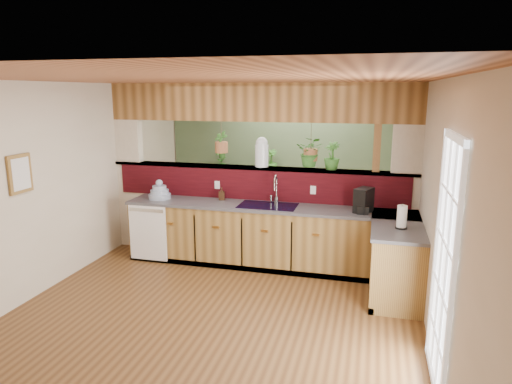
% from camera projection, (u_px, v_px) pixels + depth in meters
% --- Properties ---
extents(ground, '(4.60, 7.00, 0.01)m').
position_uv_depth(ground, '(231.00, 291.00, 5.78)').
color(ground, brown).
rests_on(ground, ground).
extents(ceiling, '(4.60, 7.00, 0.01)m').
position_uv_depth(ceiling, '(228.00, 81.00, 5.22)').
color(ceiling, brown).
rests_on(ceiling, ground).
extents(wall_back, '(4.60, 0.02, 2.60)m').
position_uv_depth(wall_back, '(285.00, 154.00, 8.81)').
color(wall_back, beige).
rests_on(wall_back, ground).
extents(wall_front, '(4.60, 0.02, 2.60)m').
position_uv_depth(wall_front, '(6.00, 342.00, 2.19)').
color(wall_front, beige).
rests_on(wall_front, ground).
extents(wall_left, '(0.02, 7.00, 2.60)m').
position_uv_depth(wall_left, '(65.00, 182.00, 6.07)').
color(wall_left, beige).
rests_on(wall_left, ground).
extents(wall_right, '(0.02, 7.00, 2.60)m').
position_uv_depth(wall_right, '(432.00, 203.00, 4.93)').
color(wall_right, beige).
rests_on(wall_right, ground).
extents(pass_through_partition, '(4.60, 0.21, 2.60)m').
position_uv_depth(pass_through_partition, '(259.00, 180.00, 6.79)').
color(pass_through_partition, beige).
rests_on(pass_through_partition, ground).
extents(pass_through_ledge, '(4.60, 0.21, 0.04)m').
position_uv_depth(pass_through_ledge, '(257.00, 168.00, 6.76)').
color(pass_through_ledge, brown).
rests_on(pass_through_ledge, ground).
extents(header_beam, '(4.60, 0.15, 0.55)m').
position_uv_depth(header_beam, '(257.00, 102.00, 6.55)').
color(header_beam, brown).
rests_on(header_beam, ground).
extents(sage_backwall, '(4.55, 0.02, 2.55)m').
position_uv_depth(sage_backwall, '(285.00, 154.00, 8.79)').
color(sage_backwall, '#526A48').
rests_on(sage_backwall, ground).
extents(countertop, '(4.14, 1.52, 0.90)m').
position_uv_depth(countertop, '(307.00, 242.00, 6.30)').
color(countertop, brown).
rests_on(countertop, ground).
extents(dishwasher, '(0.58, 0.03, 0.82)m').
position_uv_depth(dishwasher, '(148.00, 233.00, 6.67)').
color(dishwasher, white).
rests_on(dishwasher, ground).
extents(navy_sink, '(0.82, 0.50, 0.18)m').
position_uv_depth(navy_sink, '(268.00, 211.00, 6.46)').
color(navy_sink, black).
rests_on(navy_sink, countertop).
extents(french_door, '(0.06, 1.02, 2.16)m').
position_uv_depth(french_door, '(443.00, 268.00, 3.77)').
color(french_door, white).
rests_on(french_door, ground).
extents(framed_print, '(0.04, 0.35, 0.45)m').
position_uv_depth(framed_print, '(20.00, 174.00, 5.25)').
color(framed_print, brown).
rests_on(framed_print, wall_left).
extents(faucet, '(0.18, 0.18, 0.42)m').
position_uv_depth(faucet, '(276.00, 188.00, 6.53)').
color(faucet, '#B7B7B2').
rests_on(faucet, countertop).
extents(dish_stack, '(0.33, 0.33, 0.29)m').
position_uv_depth(dish_stack, '(160.00, 193.00, 6.85)').
color(dish_stack, '#92A1BC').
rests_on(dish_stack, countertop).
extents(soap_dispenser, '(0.10, 0.11, 0.19)m').
position_uv_depth(soap_dispenser, '(222.00, 194.00, 6.76)').
color(soap_dispenser, '#3D2716').
rests_on(soap_dispenser, countertop).
extents(coffee_maker, '(0.17, 0.30, 0.33)m').
position_uv_depth(coffee_maker, '(364.00, 201.00, 6.05)').
color(coffee_maker, black).
rests_on(coffee_maker, countertop).
extents(paper_towel, '(0.14, 0.14, 0.30)m').
position_uv_depth(paper_towel, '(402.00, 217.00, 5.34)').
color(paper_towel, black).
rests_on(paper_towel, countertop).
extents(glass_jar, '(0.20, 0.20, 0.44)m').
position_uv_depth(glass_jar, '(262.00, 152.00, 6.69)').
color(glass_jar, silver).
rests_on(glass_jar, pass_through_ledge).
extents(ledge_plant_right, '(0.29, 0.29, 0.40)m').
position_uv_depth(ledge_plant_right, '(332.00, 156.00, 6.44)').
color(ledge_plant_right, '#306A24').
rests_on(ledge_plant_right, pass_through_ledge).
extents(hanging_plant_a, '(0.26, 0.22, 0.53)m').
position_uv_depth(hanging_plant_a, '(221.00, 136.00, 6.80)').
color(hanging_plant_a, brown).
rests_on(hanging_plant_a, header_beam).
extents(hanging_plant_b, '(0.42, 0.38, 0.55)m').
position_uv_depth(hanging_plant_b, '(311.00, 139.00, 6.47)').
color(hanging_plant_b, brown).
rests_on(hanging_plant_b, header_beam).
extents(shelving_console, '(1.46, 0.85, 0.95)m').
position_uv_depth(shelving_console, '(244.00, 195.00, 8.93)').
color(shelving_console, black).
rests_on(shelving_console, ground).
extents(shelf_plant_a, '(0.24, 0.17, 0.45)m').
position_uv_depth(shelf_plant_a, '(221.00, 159.00, 8.89)').
color(shelf_plant_a, '#306A24').
rests_on(shelf_plant_a, shelving_console).
extents(shelf_plant_b, '(0.31, 0.31, 0.44)m').
position_uv_depth(shelf_plant_b, '(271.00, 161.00, 8.65)').
color(shelf_plant_b, '#306A24').
rests_on(shelf_plant_b, shelving_console).
extents(floor_plant, '(0.69, 0.62, 0.72)m').
position_uv_depth(floor_plant, '(294.00, 219.00, 7.77)').
color(floor_plant, '#306A24').
rests_on(floor_plant, ground).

